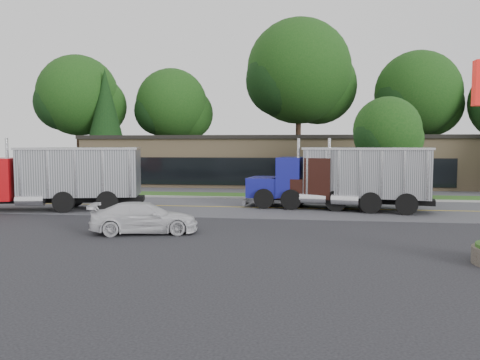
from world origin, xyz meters
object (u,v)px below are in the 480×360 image
at_px(dump_truck_red, 53,177).
at_px(rally_car, 144,218).
at_px(dump_truck_blue, 327,176).
at_px(dump_truck_maroon, 360,177).

relative_size(dump_truck_red, rally_car, 2.56).
height_order(dump_truck_red, rally_car, dump_truck_red).
xyz_separation_m(dump_truck_red, rally_car, (7.06, -5.69, -1.20)).
bearing_deg(rally_car, dump_truck_blue, -55.59).
bearing_deg(dump_truck_blue, dump_truck_maroon, 170.76).
distance_m(dump_truck_red, rally_car, 9.15).
bearing_deg(rally_car, dump_truck_maroon, -63.43).
bearing_deg(dump_truck_blue, rally_car, 55.25).
height_order(dump_truck_maroon, rally_car, dump_truck_maroon).
height_order(dump_truck_red, dump_truck_blue, same).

